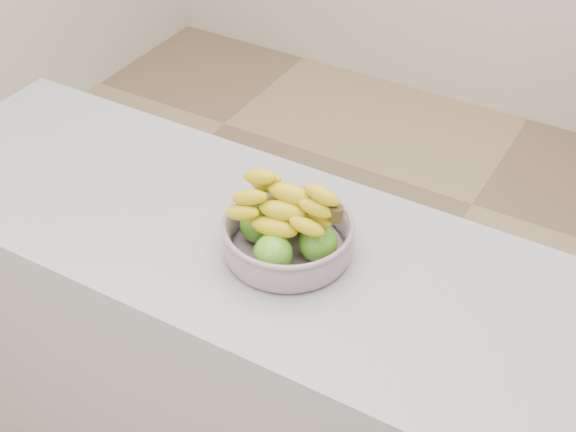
% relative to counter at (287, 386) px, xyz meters
% --- Properties ---
extents(ground, '(4.00, 4.00, 0.00)m').
position_rel_counter_xyz_m(ground, '(0.00, 0.29, -0.45)').
color(ground, '#A28463').
rests_on(ground, ground).
extents(counter, '(2.00, 0.60, 0.90)m').
position_rel_counter_xyz_m(counter, '(0.00, 0.00, 0.00)').
color(counter, '#A1A0A9').
rests_on(counter, ground).
extents(fruit_bowl, '(0.28, 0.28, 0.18)m').
position_rel_counter_xyz_m(fruit_bowl, '(0.00, -0.00, 0.51)').
color(fruit_bowl, '#A8B5CA').
rests_on(fruit_bowl, counter).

